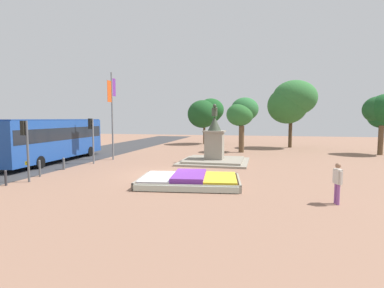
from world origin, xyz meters
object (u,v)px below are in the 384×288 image
at_px(city_bus, 53,138).
at_px(statue_monument, 214,151).
at_px(pedestrian_near_planter, 338,180).
at_px(flower_planter, 190,180).
at_px(traffic_light_mid_block, 92,132).
at_px(kerb_bollard_mid_a, 40,168).
at_px(kerb_bollard_south, 6,177).
at_px(kerb_bollard_mid_b, 64,163).
at_px(traffic_light_near_crossing, 26,140).
at_px(banner_pole, 112,111).

bearing_deg(city_bus, statue_monument, 11.21).
bearing_deg(pedestrian_near_planter, flower_planter, 162.41).
relative_size(traffic_light_mid_block, kerb_bollard_mid_a, 3.47).
bearing_deg(flower_planter, pedestrian_near_planter, -17.59).
relative_size(city_bus, kerb_bollard_south, 14.39).
xyz_separation_m(pedestrian_near_planter, kerb_bollard_south, (-16.03, -0.20, -0.55)).
xyz_separation_m(pedestrian_near_planter, kerb_bollard_mid_b, (-16.23, 4.79, -0.54)).
bearing_deg(traffic_light_near_crossing, traffic_light_mid_block, 91.46).
bearing_deg(city_bus, traffic_light_near_crossing, -61.98).
xyz_separation_m(city_bus, kerb_bollard_mid_b, (3.17, -3.12, -1.53)).
xyz_separation_m(statue_monument, traffic_light_mid_block, (-9.14, -2.74, 1.54)).
height_order(banner_pole, kerb_bollard_mid_b, banner_pole).
height_order(flower_planter, kerb_bollard_mid_b, kerb_bollard_mid_b).
xyz_separation_m(pedestrian_near_planter, kerb_bollard_mid_a, (-16.05, 2.29, -0.46)).
height_order(traffic_light_mid_block, kerb_bollard_south, traffic_light_mid_block).
bearing_deg(city_bus, kerb_bollard_south, -67.44).
distance_m(banner_pole, pedestrian_near_planter, 18.66).
bearing_deg(kerb_bollard_mid_b, kerb_bollard_south, -87.69).
relative_size(flower_planter, kerb_bollard_mid_a, 5.63).
bearing_deg(banner_pole, flower_planter, -42.89).
bearing_deg(traffic_light_mid_block, kerb_bollard_south, -91.57).
bearing_deg(kerb_bollard_mid_b, traffic_light_near_crossing, -81.46).
height_order(statue_monument, banner_pole, banner_pole).
relative_size(flower_planter, kerb_bollard_south, 6.89).
height_order(pedestrian_near_planter, kerb_bollard_mid_a, pedestrian_near_planter).
xyz_separation_m(traffic_light_near_crossing, kerb_bollard_mid_a, (-0.42, 1.45, -1.82)).
bearing_deg(pedestrian_near_planter, banner_pole, 146.51).
relative_size(traffic_light_mid_block, city_bus, 0.30).
distance_m(banner_pole, kerb_bollard_south, 11.01).
relative_size(traffic_light_near_crossing, traffic_light_mid_block, 0.97).
relative_size(flower_planter, traffic_light_mid_block, 1.62).
xyz_separation_m(banner_pole, kerb_bollard_mid_b, (-0.88, -5.36, -3.67)).
xyz_separation_m(traffic_light_near_crossing, banner_pole, (0.29, 9.31, 1.77)).
relative_size(banner_pole, city_bus, 0.62).
height_order(statue_monument, traffic_light_near_crossing, statue_monument).
relative_size(flower_planter, kerb_bollard_mid_b, 6.79).
bearing_deg(city_bus, traffic_light_mid_block, -3.39).
distance_m(traffic_light_mid_block, kerb_bollard_mid_a, 5.75).
height_order(flower_planter, kerb_bollard_mid_a, kerb_bollard_mid_a).
xyz_separation_m(traffic_light_near_crossing, kerb_bollard_mid_b, (-0.59, 3.95, -1.90)).
relative_size(statue_monument, kerb_bollard_mid_a, 5.26).
bearing_deg(kerb_bollard_south, banner_pole, 86.23).
height_order(banner_pole, city_bus, banner_pole).
bearing_deg(statue_monument, kerb_bollard_mid_a, -139.06).
bearing_deg(city_bus, kerb_bollard_mid_b, -44.56).
relative_size(pedestrian_near_planter, kerb_bollard_mid_b, 2.03).
xyz_separation_m(statue_monument, traffic_light_near_crossing, (-8.97, -9.59, 1.42)).
height_order(kerb_bollard_mid_a, kerb_bollard_mid_b, kerb_bollard_mid_a).
relative_size(flower_planter, statue_monument, 1.07).
height_order(kerb_bollard_south, kerb_bollard_mid_b, kerb_bollard_mid_b).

